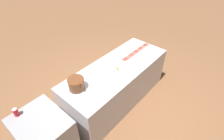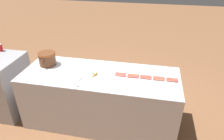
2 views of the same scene
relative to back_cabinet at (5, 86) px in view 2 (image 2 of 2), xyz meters
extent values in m
plane|color=brown|center=(0.06, -1.69, -0.51)|extent=(20.00, 20.00, 0.00)
cube|color=#BCBCC1|center=(0.06, -1.69, -0.06)|extent=(0.91, 2.39, 0.90)
cube|color=silver|center=(0.06, -1.69, 0.40)|extent=(0.89, 2.34, 0.00)
cube|color=#A0A0A4|center=(0.00, 0.00, 0.00)|extent=(0.77, 0.63, 1.02)
cylinder|color=#C95E4E|center=(0.05, -2.75, 0.41)|extent=(0.03, 0.15, 0.02)
sphere|color=#C95E4E|center=(0.05, -2.82, 0.41)|extent=(0.02, 0.02, 0.02)
sphere|color=#C95E4E|center=(0.05, -2.68, 0.41)|extent=(0.02, 0.02, 0.02)
cylinder|color=#C36751|center=(0.05, -2.56, 0.41)|extent=(0.03, 0.15, 0.02)
sphere|color=#C36751|center=(0.05, -2.63, 0.41)|extent=(0.02, 0.02, 0.02)
sphere|color=#C36751|center=(0.04, -2.49, 0.41)|extent=(0.02, 0.02, 0.02)
cylinder|color=#CA5B49|center=(0.05, -2.38, 0.41)|extent=(0.03, 0.15, 0.02)
sphere|color=#CA5B49|center=(0.05, -2.45, 0.41)|extent=(0.02, 0.02, 0.02)
sphere|color=#CA5B49|center=(0.05, -2.30, 0.41)|extent=(0.02, 0.02, 0.02)
cylinder|color=#C1594D|center=(0.05, -2.19, 0.41)|extent=(0.03, 0.15, 0.02)
sphere|color=#C1594D|center=(0.05, -2.26, 0.41)|extent=(0.02, 0.02, 0.02)
sphere|color=#C1594D|center=(0.05, -2.12, 0.41)|extent=(0.02, 0.02, 0.02)
cylinder|color=#CC5D51|center=(0.05, -2.01, 0.41)|extent=(0.03, 0.15, 0.02)
sphere|color=#CC5D51|center=(0.06, -2.08, 0.41)|extent=(0.02, 0.02, 0.02)
sphere|color=#CC5D51|center=(0.04, -1.94, 0.41)|extent=(0.02, 0.02, 0.02)
cylinder|color=#CA604B|center=(0.09, -2.75, 0.41)|extent=(0.03, 0.15, 0.02)
sphere|color=#CA604B|center=(0.08, -2.82, 0.41)|extent=(0.02, 0.02, 0.02)
sphere|color=#CA604B|center=(0.09, -2.68, 0.41)|extent=(0.02, 0.02, 0.02)
cylinder|color=#C7654C|center=(0.09, -2.56, 0.41)|extent=(0.03, 0.15, 0.02)
sphere|color=#C7654C|center=(0.09, -2.64, 0.41)|extent=(0.02, 0.02, 0.02)
sphere|color=#C7654C|center=(0.08, -2.49, 0.41)|extent=(0.02, 0.02, 0.02)
cylinder|color=#C05E4F|center=(0.09, -2.37, 0.41)|extent=(0.02, 0.15, 0.02)
sphere|color=#C05E4F|center=(0.09, -2.45, 0.41)|extent=(0.02, 0.02, 0.02)
sphere|color=#C05E4F|center=(0.09, -2.30, 0.41)|extent=(0.02, 0.02, 0.02)
cylinder|color=#C3624A|center=(0.09, -2.19, 0.41)|extent=(0.03, 0.15, 0.02)
sphere|color=#C3624A|center=(0.08, -2.26, 0.41)|extent=(0.02, 0.02, 0.02)
sphere|color=#C3624A|center=(0.09, -2.12, 0.41)|extent=(0.02, 0.02, 0.02)
cylinder|color=#BF5D4E|center=(0.09, -2.00, 0.41)|extent=(0.03, 0.15, 0.02)
sphere|color=#BF5D4E|center=(0.08, -2.08, 0.41)|extent=(0.02, 0.02, 0.02)
sphere|color=#BF5D4E|center=(0.09, -1.93, 0.41)|extent=(0.02, 0.02, 0.02)
cylinder|color=#C3604B|center=(0.12, -2.75, 0.41)|extent=(0.03, 0.15, 0.02)
sphere|color=#C3604B|center=(0.12, -2.83, 0.41)|extent=(0.02, 0.02, 0.02)
sphere|color=#C3604B|center=(0.12, -2.68, 0.41)|extent=(0.02, 0.02, 0.02)
cylinder|color=#C25C50|center=(0.12, -2.56, 0.41)|extent=(0.03, 0.15, 0.02)
sphere|color=#C25C50|center=(0.13, -2.64, 0.41)|extent=(0.02, 0.02, 0.02)
sphere|color=#C25C50|center=(0.12, -2.49, 0.41)|extent=(0.02, 0.02, 0.02)
cylinder|color=#CB5F4A|center=(0.12, -2.38, 0.41)|extent=(0.03, 0.15, 0.02)
sphere|color=#CB5F4A|center=(0.12, -2.45, 0.41)|extent=(0.02, 0.02, 0.02)
sphere|color=#CB5F4A|center=(0.12, -2.30, 0.41)|extent=(0.02, 0.02, 0.02)
cylinder|color=#C06748|center=(0.12, -2.19, 0.41)|extent=(0.03, 0.15, 0.02)
sphere|color=#C06748|center=(0.12, -2.26, 0.41)|extent=(0.02, 0.02, 0.02)
sphere|color=#C06748|center=(0.12, -2.12, 0.41)|extent=(0.02, 0.02, 0.02)
cylinder|color=#CD5A49|center=(0.12, -2.00, 0.41)|extent=(0.03, 0.15, 0.02)
sphere|color=#CD5A49|center=(0.12, -2.08, 0.41)|extent=(0.02, 0.02, 0.02)
sphere|color=#CD5A49|center=(0.12, -1.93, 0.41)|extent=(0.02, 0.02, 0.02)
cylinder|color=brown|center=(0.18, -0.79, 0.51)|extent=(0.27, 0.27, 0.21)
torus|color=#9E4A1B|center=(0.18, -0.79, 0.60)|extent=(0.28, 0.28, 0.03)
torus|color=brown|center=(0.05, -0.79, 0.53)|extent=(0.08, 0.02, 0.08)
torus|color=brown|center=(0.31, -0.79, 0.53)|extent=(0.08, 0.02, 0.08)
cylinder|color=#B7B7BC|center=(-0.19, -1.45, 0.41)|extent=(0.22, 0.06, 0.01)
ellipsoid|color=#B7B7BC|center=(-0.32, -1.47, 0.41)|extent=(0.06, 0.08, 0.02)
cone|color=orange|center=(-0.04, -1.62, 0.42)|extent=(0.17, 0.09, 0.03)
sphere|color=#387F2D|center=(0.04, -1.59, 0.42)|extent=(0.02, 0.02, 0.02)
cylinder|color=red|center=(0.30, 0.14, 0.57)|extent=(0.07, 0.07, 0.12)
cylinder|color=silver|center=(0.30, 0.14, 0.63)|extent=(0.06, 0.06, 0.00)
camera|label=1|loc=(-1.61, 0.38, 2.44)|focal=27.56mm
camera|label=2|loc=(-2.51, -2.41, 1.96)|focal=32.79mm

